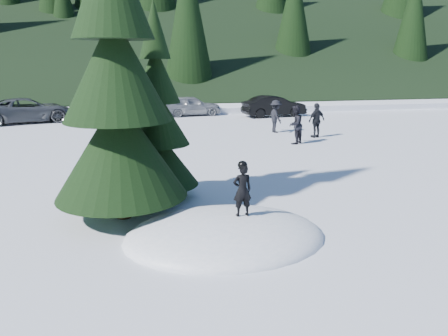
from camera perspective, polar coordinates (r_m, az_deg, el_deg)
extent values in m
plane|color=white|center=(9.80, 0.11, -9.05)|extent=(200.00, 200.00, 0.00)
ellipsoid|color=white|center=(9.80, 0.11, -9.05)|extent=(4.48, 3.52, 0.96)
cylinder|color=black|center=(11.08, -13.11, -2.84)|extent=(0.38, 0.38, 1.40)
cone|color=black|center=(10.82, -13.43, 2.71)|extent=(3.20, 3.20, 2.46)
cone|color=black|center=(10.63, -14.01, 12.59)|extent=(2.54, 2.54, 2.46)
cylinder|color=black|center=(12.49, -8.40, -1.66)|extent=(0.26, 0.26, 1.00)
cone|color=black|center=(12.33, -8.51, 1.29)|extent=(2.20, 2.20, 1.52)
cone|color=black|center=(12.14, -8.71, 6.60)|extent=(1.75, 1.75, 1.52)
cone|color=black|center=(12.05, -8.91, 12.03)|extent=(1.29, 1.29, 1.52)
cone|color=black|center=(12.07, -9.12, 17.49)|extent=(0.84, 0.84, 1.52)
imported|color=black|center=(9.54, 2.40, -2.91)|extent=(0.45, 0.32, 1.17)
imported|color=black|center=(20.62, 9.26, 5.60)|extent=(1.10, 1.10, 1.80)
imported|color=black|center=(22.56, 12.00, 6.11)|extent=(1.10, 0.75, 1.74)
imported|color=black|center=(23.79, 6.78, 6.71)|extent=(0.74, 1.17, 1.74)
imported|color=#44474B|center=(30.11, -24.23, 6.91)|extent=(6.04, 4.07, 1.54)
imported|color=black|center=(29.23, -12.44, 7.50)|extent=(5.13, 2.82, 1.41)
imported|color=gray|center=(31.03, -4.34, 8.14)|extent=(4.31, 2.15, 1.41)
imported|color=black|center=(30.61, 6.54, 8.04)|extent=(4.53, 2.07, 1.44)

